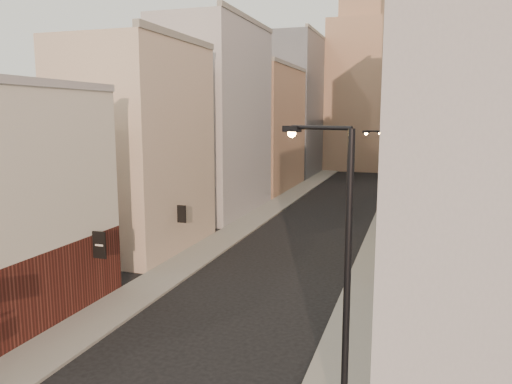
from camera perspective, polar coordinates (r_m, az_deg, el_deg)
name	(u,v)px	position (r m, az deg, el deg)	size (l,w,h in m)	color
sidewalk_left	(292,195)	(66.08, 4.17, -0.34)	(3.00, 140.00, 0.15)	gray
sidewalk_right	(394,200)	(64.32, 15.50, -0.89)	(3.00, 140.00, 0.15)	gray
left_bldg_beige	(137,148)	(40.32, -13.40, 4.91)	(8.00, 12.00, 16.00)	#BCA793
left_bldg_grey	(215,120)	(54.55, -4.68, 8.19)	(8.00, 16.00, 20.00)	#9F9FA4
left_bldg_tan	(264,129)	(71.55, 0.89, 7.17)	(8.00, 18.00, 17.00)	tan
left_bldg_wingrid	(296,107)	(90.84, 4.64, 9.71)	(8.00, 20.00, 24.00)	gray
right_bldg_grey	(503,185)	(20.81, 26.37, 0.73)	(8.00, 16.00, 16.00)	#9F9FA4
right_bldg_beige	(464,123)	(38.54, 22.71, 7.27)	(8.00, 16.00, 20.00)	#BCA793
right_bldg_wingrid	(450,92)	(58.54, 21.29, 10.61)	(8.00, 20.00, 26.00)	gray
highrise	(486,15)	(88.18, 24.79, 17.90)	(21.00, 23.00, 51.20)	gray
clock_tower	(366,78)	(101.13, 12.52, 12.63)	(14.00, 14.00, 44.90)	tan
white_tower	(428,64)	(86.78, 19.08, 13.67)	(8.00, 8.00, 41.50)	silver
streetlamp_near	(340,266)	(16.21, 9.62, -8.30)	(2.52, 1.26, 10.26)	black
streetlamp_mid	(388,182)	(40.63, 14.87, 1.14)	(2.44, 0.63, 9.38)	black
streetlamp_far	(393,167)	(55.91, 15.38, 2.81)	(2.20, 1.00, 8.81)	black
traffic_light_right	(392,186)	(48.64, 15.28, 0.66)	(0.77, 0.77, 5.00)	black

